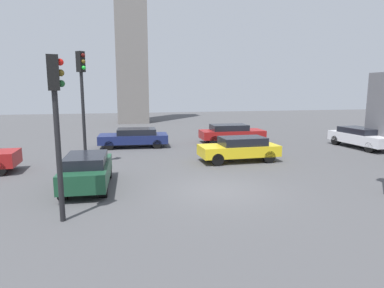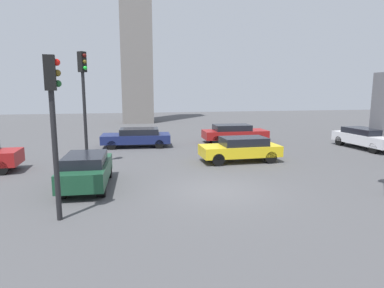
# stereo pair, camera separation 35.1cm
# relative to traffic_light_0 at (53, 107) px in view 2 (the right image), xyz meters

# --- Properties ---
(ground_plane) EXTENTS (90.21, 90.21, 0.00)m
(ground_plane) POSITION_rel_traffic_light_0_xyz_m (5.54, 1.92, -3.44)
(ground_plane) COLOR #4C4C4F
(traffic_light_0) EXTENTS (0.48, 0.37, 4.92)m
(traffic_light_0) POSITION_rel_traffic_light_0_xyz_m (0.00, 0.00, 0.00)
(traffic_light_0) COLOR black
(traffic_light_0) RESTS_ON ground_plane
(traffic_light_1) EXTENTS (0.48, 0.46, 5.80)m
(traffic_light_1) POSITION_rel_traffic_light_0_xyz_m (0.02, 7.36, 0.56)
(traffic_light_1) COLOR black
(traffic_light_1) RESTS_ON ground_plane
(car_1) EXTENTS (4.36, 1.87, 1.36)m
(car_1) POSITION_rel_traffic_light_0_xyz_m (8.23, 6.83, -2.71)
(car_1) COLOR yellow
(car_1) RESTS_ON ground_plane
(car_2) EXTENTS (4.76, 2.28, 1.28)m
(car_2) POSITION_rel_traffic_light_0_xyz_m (2.75, 12.77, -2.75)
(car_2) COLOR navy
(car_2) RESTS_ON ground_plane
(car_3) EXTENTS (1.87, 4.09, 1.40)m
(car_3) POSITION_rel_traffic_light_0_xyz_m (0.43, 3.38, -2.70)
(car_3) COLOR #19472D
(car_3) RESTS_ON ground_plane
(car_4) EXTENTS (2.15, 4.71, 1.37)m
(car_4) POSITION_rel_traffic_light_0_xyz_m (17.86, 9.06, -2.70)
(car_4) COLOR silver
(car_4) RESTS_ON ground_plane
(car_5) EXTENTS (4.78, 2.01, 1.36)m
(car_5) POSITION_rel_traffic_light_0_xyz_m (9.97, 13.20, -2.71)
(car_5) COLOR maroon
(car_5) RESTS_ON ground_plane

